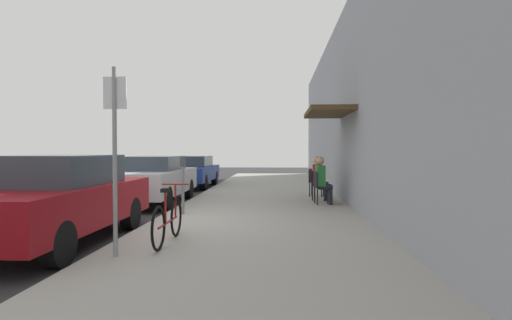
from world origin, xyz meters
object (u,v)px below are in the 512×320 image
street_sign (115,146)px  parked_car_1 (152,179)px  seated_patron_1 (319,176)px  seated_patron_0 (322,179)px  parked_car_0 (56,199)px  bicycle_0 (168,220)px  cafe_chair_1 (317,183)px  parking_meter (183,181)px  parked_car_2 (191,171)px  cafe_chair_0 (320,186)px  cafe_chair_2 (314,180)px

street_sign → parked_car_1: bearing=103.0°
street_sign → seated_patron_1: (3.43, 6.65, -0.82)m
parked_car_1 → seated_patron_0: seated_patron_0 is taller
parked_car_0 → bicycle_0: bearing=-10.1°
bicycle_0 → cafe_chair_1: bearing=63.8°
parking_meter → bicycle_0: bearing=-81.3°
parked_car_2 → cafe_chair_0: parked_car_2 is taller
parking_meter → cafe_chair_0: 3.85m
street_sign → seated_patron_1: street_sign is taller
bicycle_0 → cafe_chair_2: size_ratio=1.97×
bicycle_0 → parked_car_0: bearing=169.9°
parked_car_0 → seated_patron_0: 6.71m
cafe_chair_1 → parked_car_0: bearing=-131.7°
parked_car_2 → parking_meter: 8.36m
bicycle_0 → seated_patron_1: (2.92, 5.80, 0.34)m
seated_patron_0 → parked_car_0: bearing=-137.2°
parked_car_1 → parked_car_2: bearing=90.0°
seated_patron_1 → parked_car_2: bearing=132.4°
parked_car_2 → cafe_chair_2: size_ratio=5.06×
street_sign → parked_car_0: bearing=141.2°
parked_car_2 → cafe_chair_0: (4.87, -6.28, -0.08)m
parked_car_1 → cafe_chair_1: size_ratio=5.06×
parked_car_2 → bicycle_0: 11.37m
parked_car_1 → parked_car_2: (0.00, 5.52, -0.04)m
street_sign → parked_car_2: bearing=97.1°
parking_meter → seated_patron_0: parking_meter is taller
parked_car_2 → seated_patron_1: seated_patron_1 is taller
cafe_chair_1 → seated_patron_1: (0.06, -0.01, 0.19)m
bicycle_0 → seated_patron_0: (2.92, 4.91, 0.34)m
parked_car_0 → seated_patron_1: 7.34m
seated_patron_0 → seated_patron_1: 0.88m
parked_car_2 → cafe_chair_0: 7.94m
parked_car_2 → street_sign: (1.50, -12.04, 0.94)m
bicycle_0 → street_sign: bearing=-120.8°
bicycle_0 → cafe_chair_2: 7.46m
cafe_chair_0 → seated_patron_0: bearing=6.2°
parked_car_0 → bicycle_0: (2.01, -0.36, -0.29)m
parked_car_0 → parking_meter: parked_car_0 is taller
parking_meter → bicycle_0: (0.46, -2.97, -0.41)m
parked_car_0 → cafe_chair_0: size_ratio=5.06×
cafe_chair_2 → parked_car_2: bearing=138.6°
parked_car_0 → street_sign: bearing=-38.8°
parked_car_2 → seated_patron_1: bearing=-47.6°
parked_car_2 → parking_meter: parking_meter is taller
cafe_chair_0 → cafe_chair_1: 0.90m
parked_car_0 → seated_patron_0: parked_car_0 is taller
parked_car_2 → cafe_chair_2: (4.87, -4.29, -0.08)m
cafe_chair_0 → seated_patron_1: (0.06, 0.89, 0.19)m
parked_car_1 → cafe_chair_1: (4.87, 0.14, -0.12)m
street_sign → bicycle_0: bearing=59.2°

